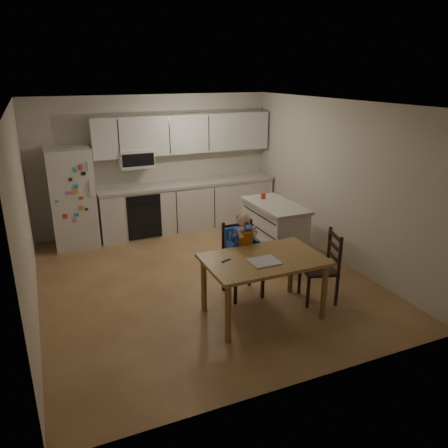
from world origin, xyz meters
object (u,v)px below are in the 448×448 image
at_px(red_cup, 263,196).
at_px(chair_side, 326,262).
at_px(kitchen_island, 274,230).
at_px(dining_table, 264,266).
at_px(refrigerator, 72,198).
at_px(chair_booster, 242,245).

relative_size(red_cup, chair_side, 0.10).
bearing_deg(kitchen_island, dining_table, -123.79).
height_order(dining_table, chair_side, chair_side).
bearing_deg(refrigerator, red_cup, -27.43).
relative_size(kitchen_island, dining_table, 0.85).
bearing_deg(chair_side, chair_booster, -106.20).
xyz_separation_m(refrigerator, red_cup, (2.87, -1.49, 0.10)).
bearing_deg(refrigerator, chair_booster, -55.55).
bearing_deg(chair_booster, refrigerator, 124.94).
height_order(chair_booster, chair_side, chair_booster).
height_order(refrigerator, chair_side, refrigerator).
height_order(refrigerator, red_cup, refrigerator).
height_order(dining_table, chair_booster, chair_booster).
bearing_deg(red_cup, chair_booster, -128.14).
distance_m(red_cup, chair_booster, 1.62).
relative_size(kitchen_island, chair_side, 1.29).
xyz_separation_m(chair_booster, chair_side, (0.94, -0.60, -0.17)).
xyz_separation_m(red_cup, chair_side, (-0.05, -1.85, -0.41)).
height_order(kitchen_island, chair_side, chair_side).
relative_size(refrigerator, kitchen_island, 1.39).
xyz_separation_m(kitchen_island, chair_side, (-0.09, -1.52, 0.08)).
relative_size(dining_table, chair_side, 1.51).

